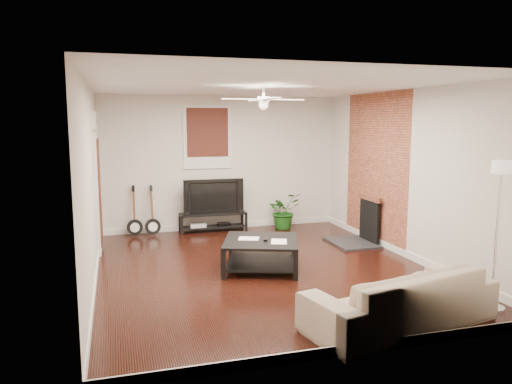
% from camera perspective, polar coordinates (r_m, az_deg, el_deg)
% --- Properties ---
extents(room, '(5.01, 6.01, 2.81)m').
position_cam_1_polar(room, '(7.44, 0.86, 1.48)').
color(room, black).
rests_on(room, ground).
extents(brick_accent, '(0.02, 2.20, 2.80)m').
position_cam_1_polar(brick_accent, '(9.35, 13.76, 2.63)').
color(brick_accent, brown).
rests_on(brick_accent, floor).
extents(fireplace, '(0.80, 1.10, 0.92)m').
position_cam_1_polar(fireplace, '(9.35, 12.03, -3.14)').
color(fireplace, black).
rests_on(fireplace, floor).
extents(window_back, '(1.00, 0.06, 1.30)m').
position_cam_1_polar(window_back, '(10.21, -5.68, 6.38)').
color(window_back, '#39120F').
rests_on(window_back, wall_back).
extents(door_left, '(0.08, 1.00, 2.50)m').
position_cam_1_polar(door_left, '(9.03, -17.94, 1.32)').
color(door_left, white).
rests_on(door_left, wall_left).
extents(tv_stand, '(1.39, 0.37, 0.39)m').
position_cam_1_polar(tv_stand, '(10.25, -5.03, -3.51)').
color(tv_stand, black).
rests_on(tv_stand, floor).
extents(tv, '(1.25, 0.16, 0.72)m').
position_cam_1_polar(tv, '(10.17, -5.09, -0.42)').
color(tv, black).
rests_on(tv, tv_stand).
extents(coffee_table, '(1.42, 1.42, 0.47)m').
position_cam_1_polar(coffee_table, '(7.63, 0.59, -7.28)').
color(coffee_table, black).
rests_on(coffee_table, floor).
extents(sofa, '(2.38, 1.35, 0.66)m').
position_cam_1_polar(sofa, '(5.82, 16.48, -11.67)').
color(sofa, '#C1B091').
rests_on(sofa, floor).
extents(floor_lamp, '(0.36, 0.36, 1.83)m').
position_cam_1_polar(floor_lamp, '(6.54, 26.26, -4.63)').
color(floor_lamp, white).
rests_on(floor_lamp, floor).
extents(potted_plant, '(0.85, 0.80, 0.77)m').
position_cam_1_polar(potted_plant, '(10.44, 3.25, -2.19)').
color(potted_plant, '#1A5317').
rests_on(potted_plant, floor).
extents(guitar_left, '(0.32, 0.24, 1.02)m').
position_cam_1_polar(guitar_left, '(9.98, -14.02, -2.19)').
color(guitar_left, black).
rests_on(guitar_left, floor).
extents(guitar_right, '(0.33, 0.24, 1.02)m').
position_cam_1_polar(guitar_right, '(9.97, -12.00, -2.14)').
color(guitar_right, black).
rests_on(guitar_right, floor).
extents(ceiling_fan, '(1.24, 1.24, 0.32)m').
position_cam_1_polar(ceiling_fan, '(7.40, 0.88, 10.75)').
color(ceiling_fan, white).
rests_on(ceiling_fan, ceiling).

